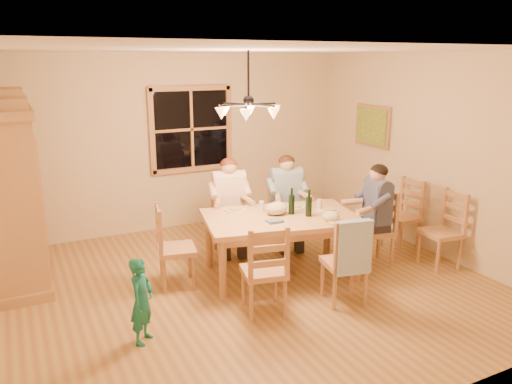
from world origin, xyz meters
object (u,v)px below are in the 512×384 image
chair_near_right (344,275)px  adult_plaid_man (287,190)px  chair_end_left (177,261)px  wine_bottle_a (292,201)px  armoire (11,198)px  chair_spare_back (400,228)px  chair_end_right (374,242)px  wine_bottle_b (309,203)px  chair_far_right (286,227)px  dining_table (281,224)px  adult_slate_man (376,202)px  chair_spare_front (440,244)px  chair_near_left (264,285)px  chair_far_left (230,232)px  child (142,301)px  chandelier (249,110)px  adult_woman (229,194)px

chair_near_right → adult_plaid_man: 1.82m
chair_end_left → wine_bottle_a: bearing=91.8°
armoire → chair_spare_back: size_ratio=2.32×
adult_plaid_man → chair_spare_back: (1.43, -0.76, -0.54)m
chair_end_right → wine_bottle_b: (-0.95, 0.11, 0.62)m
chair_end_left → wine_bottle_b: (1.55, -0.41, 0.62)m
chair_far_right → armoire: bearing=5.1°
dining_table → chair_spare_back: chair_spare_back is taller
armoire → adult_slate_man: (4.16, -1.44, -0.22)m
dining_table → wine_bottle_b: wine_bottle_b is taller
chair_far_right → wine_bottle_b: wine_bottle_b is taller
chair_end_left → chair_spare_front: bearing=85.0°
chair_spare_front → armoire: bearing=74.9°
armoire → chair_near_left: size_ratio=2.32×
chair_far_right → adult_plaid_man: adult_plaid_man is taller
adult_slate_man → chair_far_left: bearing=63.4°
chair_near_left → wine_bottle_b: (0.92, 0.60, 0.62)m
adult_plaid_man → chair_spare_back: bearing=163.9°
wine_bottle_b → chair_spare_front: bearing=-18.4°
chair_near_left → chair_near_right: bearing=0.0°
chair_far_right → chair_end_right: (0.72, -1.04, 0.00)m
chair_near_left → chair_spare_back: size_ratio=1.00×
chair_near_right → chair_spare_back: bearing=41.5°
child → chair_spare_front: size_ratio=0.85×
chair_near_left → chair_far_right: bearing=64.8°
chair_end_left → chair_spare_front: size_ratio=1.00×
adult_slate_man → child: size_ratio=1.03×
chair_near_left → chair_spare_front: bearing=12.8°
wine_bottle_a → adult_plaid_man: bearing=64.1°
wine_bottle_a → chandelier: bearing=-167.6°
chair_near_left → adult_slate_man: adult_slate_man is taller
adult_woman → dining_table: bearing=117.9°
dining_table → adult_slate_man: bearing=-11.7°
wine_bottle_a → child: size_ratio=0.39×
wine_bottle_b → chair_spare_front: 1.85m
adult_slate_man → child: (-3.17, -0.51, -0.42)m
armoire → chair_spare_front: (4.87, -1.88, -0.75)m
adult_slate_man → wine_bottle_a: (-1.09, 0.27, 0.08)m
chair_near_left → wine_bottle_a: bearing=56.3°
child → chair_spare_back: size_ratio=0.85×
chandelier → armoire: size_ratio=0.33×
chair_end_left → child: 1.24m
child → adult_woman: bearing=-4.5°
dining_table → chair_end_right: bearing=-11.7°
chair_far_right → chair_spare_front: 2.06m
dining_table → adult_plaid_man: size_ratio=2.32×
chair_end_right → chair_spare_back: bearing=-56.8°
chandelier → wine_bottle_b: chandelier is taller
chair_near_right → chair_spare_front: 1.70m
chair_far_right → chair_near_right: same height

